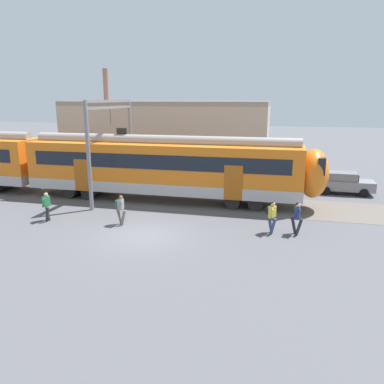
{
  "coord_description": "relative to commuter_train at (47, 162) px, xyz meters",
  "views": [
    {
      "loc": [
        6.44,
        -16.46,
        6.59
      ],
      "look_at": [
        1.75,
        2.99,
        1.6
      ],
      "focal_mm": 35.0,
      "sensor_mm": 36.0,
      "label": 1
    }
  ],
  "objects": [
    {
      "name": "pedestrian_yellow",
      "position": [
        15.85,
        -4.83,
        -1.26
      ],
      "size": [
        0.56,
        0.66,
        1.67
      ],
      "color": "navy",
      "rests_on": "ground"
    },
    {
      "name": "pedestrian_navy",
      "position": [
        17.08,
        -4.71,
        -1.29
      ],
      "size": [
        0.62,
        0.59,
        1.67
      ],
      "color": "#28282D",
      "rests_on": "ground"
    },
    {
      "name": "pedestrian_grey",
      "position": [
        7.95,
        -5.37,
        -1.26
      ],
      "size": [
        0.64,
        0.53,
        1.67
      ],
      "color": "#6B6051",
      "rests_on": "ground"
    },
    {
      "name": "commuter_train",
      "position": [
        0.0,
        0.0,
        0.0
      ],
      "size": [
        38.05,
        3.07,
        4.73
      ],
      "color": "#B2ADA8",
      "rests_on": "ground"
    },
    {
      "name": "ground_plane",
      "position": [
        9.72,
        -6.64,
        -2.25
      ],
      "size": [
        160.0,
        160.0,
        0.0
      ],
      "primitive_type": "plane",
      "color": "#515156"
    },
    {
      "name": "background_building",
      "position": [
        5.96,
        8.78,
        0.95
      ],
      "size": [
        18.0,
        5.0,
        9.2
      ],
      "color": "#B2A899",
      "rests_on": "ground"
    },
    {
      "name": "pedestrian_green",
      "position": [
        3.71,
        -5.74,
        -1.26
      ],
      "size": [
        0.57,
        0.66,
        1.67
      ],
      "color": "#28282D",
      "rests_on": "ground"
    },
    {
      "name": "catenary_gantry",
      "position": [
        5.06,
        0.0,
        2.06
      ],
      "size": [
        0.24,
        6.64,
        6.53
      ],
      "color": "gray",
      "rests_on": "ground"
    },
    {
      "name": "parked_car_grey",
      "position": [
        20.58,
        4.74,
        -1.47
      ],
      "size": [
        4.04,
        1.84,
        1.54
      ],
      "color": "gray",
      "rests_on": "ground"
    },
    {
      "name": "track_bed",
      "position": [
        -2.48,
        0.0,
        -2.25
      ],
      "size": [
        80.0,
        4.4,
        0.01
      ],
      "primitive_type": "cube",
      "color": "#605951",
      "rests_on": "ground"
    }
  ]
}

